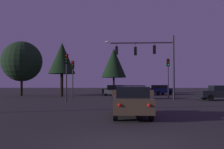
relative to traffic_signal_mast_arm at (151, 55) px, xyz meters
name	(u,v)px	position (x,y,z in m)	size (l,w,h in m)	color
ground_plane	(120,98)	(-3.23, 4.19, -4.72)	(168.00, 168.00, 0.00)	#262326
traffic_signal_mast_arm	(151,55)	(0.00, 0.00, 0.00)	(7.41, 0.51, 6.85)	#232326
traffic_light_corner_left	(67,68)	(-8.24, -3.92, -1.59)	(0.34, 0.38, 4.42)	#232326
traffic_light_corner_right	(73,72)	(-8.69, 1.66, -1.67)	(0.36, 0.39, 4.31)	#232326
traffic_light_median	(168,70)	(2.52, 3.48, -1.41)	(0.35, 0.38, 4.71)	#232326
car_nearside_lane	(132,101)	(-2.79, -14.10, -3.93)	(1.78, 4.29, 1.52)	#473828
car_crossing_left	(133,92)	(-1.85, 1.32, -3.93)	(4.64, 1.91, 1.52)	#473828
car_crossing_right	(222,93)	(7.03, -1.03, -3.93)	(4.60, 1.99, 1.52)	black
car_far_lane	(160,90)	(2.89, 11.65, -3.93)	(4.16, 3.73, 1.52)	#0F1947
car_parked_lot	(115,90)	(-3.93, 9.81, -3.93)	(3.71, 4.71, 1.52)	black
tree_behind_sign	(22,61)	(-17.18, 8.23, 0.15)	(5.69, 5.69, 7.72)	black
tree_left_far	(114,63)	(-4.35, 18.58, 0.81)	(4.55, 4.55, 8.23)	black
tree_center_horizon	(62,58)	(-11.07, 6.52, 0.39)	(3.60, 3.60, 7.25)	black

